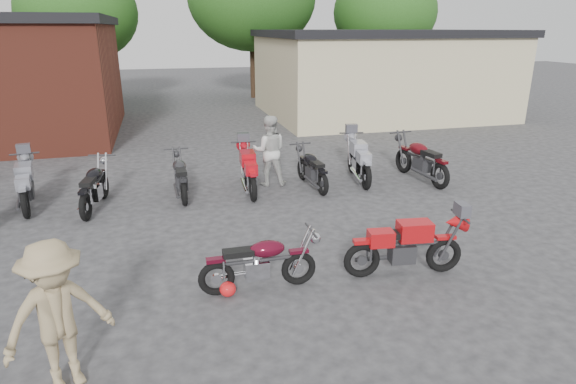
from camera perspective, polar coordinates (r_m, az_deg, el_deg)
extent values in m
plane|color=#2D2D2F|center=(7.18, -1.67, -13.52)|extent=(90.00, 90.00, 0.00)
cube|color=#BDB687|center=(23.21, 10.60, 13.38)|extent=(10.00, 8.00, 3.50)
ellipsoid|color=red|center=(7.45, -7.15, -11.34)|extent=(0.27, 0.27, 0.23)
imported|color=silver|center=(12.23, -2.22, 4.91)|extent=(0.99, 0.85, 1.79)
imported|color=#9D8761|center=(5.90, -25.64, -13.22)|extent=(1.33, 1.10, 1.78)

